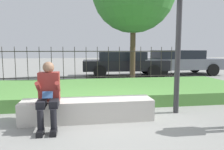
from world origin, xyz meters
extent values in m
plane|color=gray|center=(0.00, 0.00, 0.00)|extent=(60.00, 60.00, 0.00)
cube|color=beige|center=(-0.36, 0.00, 0.22)|extent=(2.67, 0.59, 0.43)
cube|color=#9B978F|center=(-0.36, 0.00, 0.04)|extent=(2.57, 0.54, 0.08)
cube|color=black|center=(-1.20, -0.69, 0.04)|extent=(0.11, 0.26, 0.09)
cylinder|color=black|center=(-1.20, -0.63, 0.26)|extent=(0.11, 0.11, 0.34)
cube|color=black|center=(-1.20, -0.42, 0.49)|extent=(0.15, 0.42, 0.13)
cube|color=black|center=(-0.98, -0.69, 0.04)|extent=(0.11, 0.26, 0.09)
cylinder|color=black|center=(-0.98, -0.63, 0.26)|extent=(0.11, 0.11, 0.34)
cube|color=black|center=(-0.98, -0.42, 0.49)|extent=(0.15, 0.42, 0.13)
cube|color=maroon|center=(-1.09, -0.21, 0.76)|extent=(0.38, 0.24, 0.54)
sphere|color=#8C664C|center=(-1.09, -0.23, 1.13)|extent=(0.21, 0.21, 0.21)
cylinder|color=maroon|center=(-1.26, -0.37, 0.78)|extent=(0.08, 0.29, 0.24)
cylinder|color=maroon|center=(-0.92, -0.37, 0.78)|extent=(0.08, 0.29, 0.24)
cube|color=#335689|center=(-1.09, -0.47, 0.65)|extent=(0.18, 0.09, 0.13)
cube|color=#569342|center=(0.00, 2.34, 0.16)|extent=(9.37, 3.28, 0.32)
cylinder|color=#332D28|center=(0.00, 4.57, 0.31)|extent=(7.37, 0.03, 0.03)
cylinder|color=#332D28|center=(0.00, 4.57, 1.36)|extent=(7.37, 0.03, 0.03)
cylinder|color=#332D28|center=(-3.45, 4.57, 0.77)|extent=(0.02, 0.02, 1.55)
cylinder|color=#332D28|center=(-2.99, 4.57, 0.77)|extent=(0.02, 0.02, 1.55)
cylinder|color=#332D28|center=(-2.53, 4.57, 0.77)|extent=(0.02, 0.02, 1.55)
cylinder|color=#332D28|center=(-2.07, 4.57, 0.77)|extent=(0.02, 0.02, 1.55)
cylinder|color=#332D28|center=(-1.61, 4.57, 0.77)|extent=(0.02, 0.02, 1.55)
cylinder|color=#332D28|center=(-1.15, 4.57, 0.77)|extent=(0.02, 0.02, 1.55)
cylinder|color=#332D28|center=(-0.69, 4.57, 0.77)|extent=(0.02, 0.02, 1.55)
cylinder|color=#332D28|center=(-0.23, 4.57, 0.77)|extent=(0.02, 0.02, 1.55)
cylinder|color=#332D28|center=(0.23, 4.57, 0.77)|extent=(0.02, 0.02, 1.55)
cylinder|color=#332D28|center=(0.69, 4.57, 0.77)|extent=(0.02, 0.02, 1.55)
cylinder|color=#332D28|center=(1.15, 4.57, 0.77)|extent=(0.02, 0.02, 1.55)
cylinder|color=#332D28|center=(1.61, 4.57, 0.77)|extent=(0.02, 0.02, 1.55)
cylinder|color=#332D28|center=(2.07, 4.57, 0.77)|extent=(0.02, 0.02, 1.55)
cylinder|color=#332D28|center=(2.53, 4.57, 0.77)|extent=(0.02, 0.02, 1.55)
cylinder|color=#332D28|center=(2.99, 4.57, 0.77)|extent=(0.02, 0.02, 1.55)
cylinder|color=#332D28|center=(3.45, 4.57, 0.77)|extent=(0.02, 0.02, 1.55)
cube|color=slate|center=(5.13, 7.19, 0.62)|extent=(4.71, 1.90, 0.58)
cube|color=black|center=(4.95, 7.19, 1.14)|extent=(2.60, 1.65, 0.46)
cylinder|color=black|center=(6.60, 6.31, 0.33)|extent=(0.66, 0.21, 0.66)
cylinder|color=black|center=(6.58, 8.11, 0.33)|extent=(0.66, 0.21, 0.66)
cylinder|color=black|center=(3.69, 6.27, 0.33)|extent=(0.66, 0.21, 0.66)
cylinder|color=black|center=(3.67, 8.08, 0.33)|extent=(0.66, 0.21, 0.66)
cube|color=black|center=(1.92, 7.05, 0.59)|extent=(4.53, 1.95, 0.53)
cube|color=black|center=(1.74, 7.06, 1.08)|extent=(2.53, 1.62, 0.45)
cylinder|color=black|center=(3.24, 6.14, 0.32)|extent=(0.66, 0.24, 0.65)
cylinder|color=black|center=(3.34, 7.78, 0.32)|extent=(0.66, 0.24, 0.65)
cylinder|color=black|center=(0.50, 6.31, 0.32)|extent=(0.66, 0.24, 0.65)
cylinder|color=black|center=(0.60, 7.95, 0.32)|extent=(0.66, 0.24, 0.65)
cylinder|color=#2D2D30|center=(1.67, 0.22, 1.77)|extent=(0.12, 0.12, 3.53)
cylinder|color=#4C3D28|center=(1.98, 5.59, 1.52)|extent=(0.25, 0.25, 3.04)
camera|label=1|loc=(-0.53, -4.41, 1.48)|focal=35.00mm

